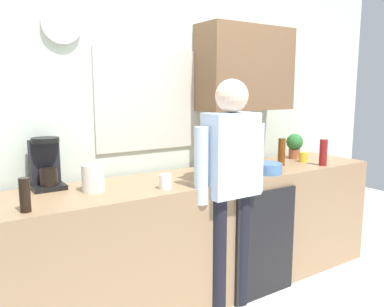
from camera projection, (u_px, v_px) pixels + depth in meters
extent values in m
plane|color=silver|center=(228.00, 306.00, 2.78)|extent=(8.00, 8.00, 0.00)
cube|color=#937251|center=(204.00, 233.00, 2.96)|extent=(3.08, 0.64, 0.90)
cube|color=black|center=(266.00, 244.00, 2.86)|extent=(0.56, 0.02, 0.81)
cube|color=silver|center=(175.00, 118.00, 3.18)|extent=(4.68, 0.10, 2.60)
cube|color=beige|center=(149.00, 100.00, 2.96)|extent=(0.86, 0.02, 0.76)
cube|color=#8CA5C6|center=(149.00, 100.00, 2.96)|extent=(0.80, 0.02, 0.70)
cube|color=brown|center=(245.00, 69.00, 3.24)|extent=(0.84, 0.32, 0.68)
cylinder|color=silver|center=(61.00, 24.00, 2.53)|extent=(0.26, 0.03, 0.26)
cube|color=black|center=(48.00, 187.00, 2.49)|extent=(0.20, 0.20, 0.03)
cube|color=black|center=(44.00, 161.00, 2.51)|extent=(0.18, 0.08, 0.28)
cylinder|color=black|center=(49.00, 177.00, 2.45)|extent=(0.11, 0.11, 0.11)
cylinder|color=black|center=(45.00, 140.00, 2.44)|extent=(0.17, 0.17, 0.03)
cylinder|color=maroon|center=(323.00, 152.00, 3.25)|extent=(0.06, 0.06, 0.22)
cylinder|color=brown|center=(282.00, 152.00, 3.25)|extent=(0.06, 0.06, 0.23)
cylinder|color=olive|center=(244.00, 149.00, 3.36)|extent=(0.06, 0.06, 0.25)
cylinder|color=black|center=(25.00, 195.00, 2.01)|extent=(0.06, 0.06, 0.18)
cylinder|color=#3351B2|center=(249.00, 161.00, 3.19)|extent=(0.08, 0.08, 0.10)
cylinder|color=yellow|center=(304.00, 157.00, 3.42)|extent=(0.07, 0.07, 0.08)
cylinder|color=white|center=(165.00, 182.00, 2.48)|extent=(0.08, 0.08, 0.09)
cylinder|color=#4C72A5|center=(267.00, 168.00, 2.95)|extent=(0.22, 0.22, 0.08)
cylinder|color=#9E5638|center=(294.00, 154.00, 3.59)|extent=(0.10, 0.10, 0.09)
sphere|color=#2D7233|center=(295.00, 142.00, 3.57)|extent=(0.15, 0.15, 0.15)
cylinder|color=silver|center=(93.00, 178.00, 2.41)|extent=(0.14, 0.14, 0.17)
cylinder|color=black|center=(218.00, 255.00, 2.66)|extent=(0.12, 0.12, 0.82)
cylinder|color=black|center=(240.00, 249.00, 2.77)|extent=(0.12, 0.12, 0.82)
cube|color=silver|center=(231.00, 155.00, 2.61)|extent=(0.36, 0.20, 0.56)
sphere|color=beige|center=(232.00, 96.00, 2.54)|extent=(0.22, 0.22, 0.22)
cylinder|color=silver|center=(201.00, 166.00, 2.48)|extent=(0.09, 0.09, 0.50)
cylinder|color=silver|center=(257.00, 159.00, 2.74)|extent=(0.09, 0.09, 0.50)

